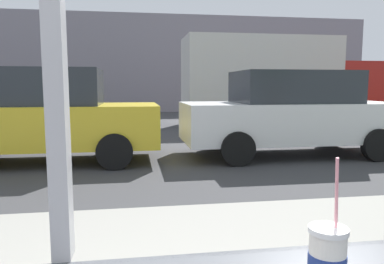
# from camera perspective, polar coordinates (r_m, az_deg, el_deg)

# --- Properties ---
(ground_plane) EXTENTS (60.00, 60.00, 0.00)m
(ground_plane) POSITION_cam_1_polar(r_m,az_deg,el_deg) (9.08, -10.15, -2.33)
(ground_plane) COLOR #38383A
(building_facade_far) EXTENTS (28.00, 1.20, 5.44)m
(building_facade_far) POSITION_cam_1_polar(r_m,az_deg,el_deg) (21.77, -9.67, 10.24)
(building_facade_far) COLOR gray
(building_facade_far) RESTS_ON ground
(soda_cup_left) EXTENTS (0.09, 0.09, 0.32)m
(soda_cup_left) POSITION_cam_1_polar(r_m,az_deg,el_deg) (0.92, 19.93, -18.20)
(soda_cup_left) COLOR silver
(soda_cup_left) RESTS_ON window_counter
(parked_car_yellow) EXTENTS (4.25, 1.90, 1.79)m
(parked_car_yellow) POSITION_cam_1_polar(r_m,az_deg,el_deg) (7.62, -21.63, 2.33)
(parked_car_yellow) COLOR gold
(parked_car_yellow) RESTS_ON ground
(parked_car_white) EXTENTS (4.55, 1.99, 1.77)m
(parked_car_white) POSITION_cam_1_polar(r_m,az_deg,el_deg) (8.13, 14.94, 2.82)
(parked_car_white) COLOR silver
(parked_car_white) RESTS_ON ground
(box_truck) EXTENTS (7.24, 2.44, 3.20)m
(box_truck) POSITION_cam_1_polar(r_m,az_deg,el_deg) (14.27, 12.76, 7.91)
(box_truck) COLOR beige
(box_truck) RESTS_ON ground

